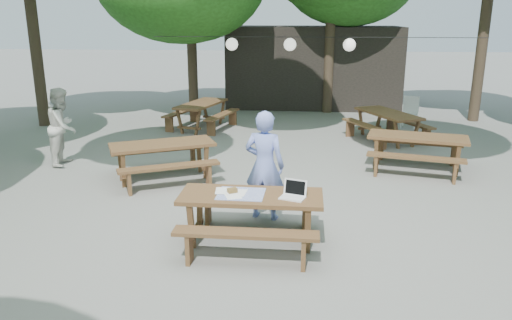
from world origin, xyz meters
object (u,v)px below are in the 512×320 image
at_px(main_picnic_table, 251,218).
at_px(woman, 265,165).
at_px(picnic_table_nw, 163,161).
at_px(second_person, 63,127).
at_px(plastic_chair, 409,119).

xyz_separation_m(main_picnic_table, woman, (0.11, 0.99, 0.49)).
bearing_deg(picnic_table_nw, main_picnic_table, -79.29).
bearing_deg(second_person, picnic_table_nw, -114.65).
relative_size(woman, plastic_chair, 1.95).
distance_m(picnic_table_nw, plastic_chair, 7.96).
height_order(woman, second_person, woman).
relative_size(picnic_table_nw, second_person, 1.43).
height_order(main_picnic_table, picnic_table_nw, same).
height_order(woman, plastic_chair, woman).
distance_m(main_picnic_table, woman, 1.11).
relative_size(main_picnic_table, plastic_chair, 2.22).
bearing_deg(picnic_table_nw, plastic_chair, 17.01).
xyz_separation_m(main_picnic_table, second_person, (-4.51, 3.60, 0.45)).
bearing_deg(main_picnic_table, plastic_chair, 65.39).
bearing_deg(main_picnic_table, picnic_table_nw, 126.88).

